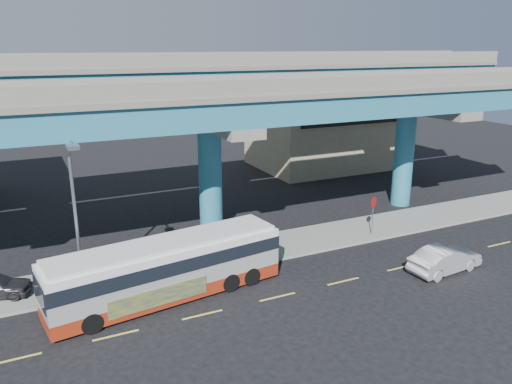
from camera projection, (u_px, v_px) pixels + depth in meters
name	position (u px, v px, depth m)	size (l,w,h in m)	color
ground	(275.00, 294.00, 25.37)	(120.00, 120.00, 0.00)	black
sidewalk	(232.00, 254.00, 30.10)	(70.00, 4.00, 0.15)	gray
lane_markings	(278.00, 297.00, 25.10)	(58.00, 0.12, 0.01)	#D8C64C
viaduct	(208.00, 97.00, 30.65)	(52.00, 12.40, 11.70)	teal
building_beige	(326.00, 132.00, 51.71)	(14.00, 10.23, 7.00)	tan
transit_bus	(167.00, 267.00, 24.58)	(12.06, 4.15, 3.04)	maroon
sedan	(445.00, 259.00, 27.73)	(4.59, 1.93, 1.48)	#A5A5AA
street_lamp	(74.00, 196.00, 23.15)	(0.50, 2.64, 8.19)	gray
stop_sign	(373.00, 207.00, 32.29)	(0.72, 0.42, 2.67)	gray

